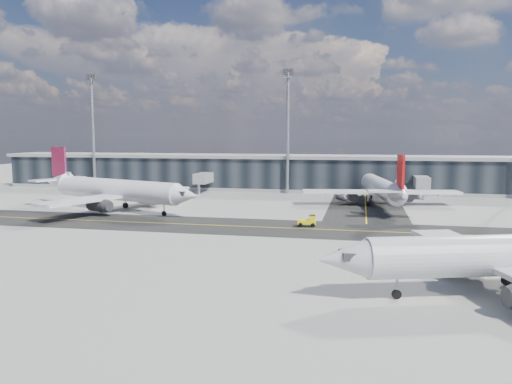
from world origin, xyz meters
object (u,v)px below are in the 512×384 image
at_px(airliner_af, 114,190).
at_px(baggage_tug, 308,221).
at_px(service_van, 346,196).
at_px(airliner_redtail, 382,188).

height_order(airliner_af, baggage_tug, airliner_af).
distance_m(airliner_af, service_van, 47.79).
height_order(airliner_redtail, service_van, airliner_redtail).
relative_size(airliner_af, airliner_redtail, 1.04).
xyz_separation_m(airliner_af, service_van, (41.12, 24.19, -2.95)).
bearing_deg(airliner_redtail, airliner_af, -171.35).
bearing_deg(service_van, airliner_af, -171.90).
bearing_deg(airliner_af, service_van, 140.87).
distance_m(airliner_af, airliner_redtail, 50.55).
distance_m(airliner_redtail, service_van, 11.60).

